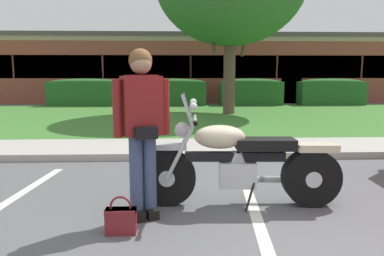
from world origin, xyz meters
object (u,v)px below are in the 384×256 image
(hedge_center_right, at_px, (251,92))
(rider_person, at_px, (142,122))
(handbag, at_px, (121,219))
(brick_building, at_px, (188,69))
(motorcycle, at_px, (247,163))
(hedge_right, at_px, (331,92))
(hedge_left, at_px, (86,92))
(hedge_center_left, at_px, (169,92))

(hedge_center_right, bearing_deg, rider_person, -105.77)
(handbag, bearing_deg, brick_building, 86.63)
(brick_building, bearing_deg, motorcycle, -89.62)
(brick_building, bearing_deg, hedge_right, -45.36)
(handbag, bearing_deg, motorcycle, 28.54)
(hedge_left, height_order, hedge_right, same)
(motorcycle, relative_size, brick_building, 0.09)
(rider_person, distance_m, hedge_center_right, 13.39)
(handbag, xyz_separation_m, brick_building, (1.16, 19.66, 1.58))
(motorcycle, distance_m, brick_building, 19.00)
(motorcycle, height_order, hedge_left, motorcycle)
(hedge_right, distance_m, brick_building, 9.04)
(rider_person, xyz_separation_m, hedge_left, (-3.67, 12.88, -0.34))
(handbag, height_order, hedge_center_right, hedge_center_right)
(hedge_right, height_order, brick_building, brick_building)
(motorcycle, bearing_deg, hedge_center_left, 95.13)
(rider_person, relative_size, hedge_center_right, 0.62)
(motorcycle, distance_m, hedge_right, 14.01)
(hedge_center_right, xyz_separation_m, brick_building, (-2.65, 6.39, 1.07))
(hedge_left, xyz_separation_m, hedge_right, (10.97, 0.00, -0.00))
(hedge_center_left, distance_m, hedge_center_right, 3.66)
(hedge_center_right, bearing_deg, hedge_left, -180.00)
(rider_person, xyz_separation_m, hedge_right, (7.29, 12.88, -0.34))
(motorcycle, height_order, rider_person, rider_person)
(motorcycle, height_order, hedge_center_right, motorcycle)
(rider_person, bearing_deg, brick_building, 87.08)
(hedge_center_left, height_order, brick_building, brick_building)
(motorcycle, xyz_separation_m, rider_person, (-1.11, -0.31, 0.50))
(motorcycle, relative_size, hedge_left, 0.68)
(hedge_center_left, distance_m, brick_building, 6.56)
(rider_person, bearing_deg, hedge_left, 105.91)
(motorcycle, xyz_separation_m, hedge_left, (-4.78, 12.57, 0.16))
(hedge_center_left, bearing_deg, rider_person, -89.92)
(hedge_left, bearing_deg, hedge_center_left, 0.00)
(motorcycle, distance_m, handbag, 1.50)
(motorcycle, height_order, hedge_right, motorcycle)
(hedge_left, distance_m, hedge_center_right, 7.31)
(handbag, distance_m, hedge_center_right, 13.82)
(brick_building, bearing_deg, hedge_left, -126.09)
(motorcycle, height_order, hedge_center_left, motorcycle)
(rider_person, relative_size, handbag, 4.74)
(hedge_left, bearing_deg, hedge_right, 0.00)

